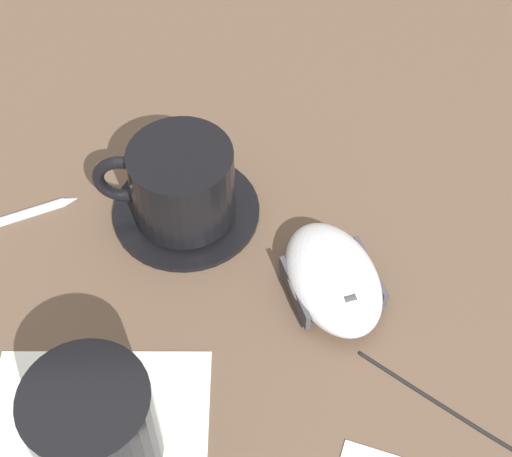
# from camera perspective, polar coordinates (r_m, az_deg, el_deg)

# --- Properties ---
(ground_plane) EXTENTS (3.00, 3.00, 0.00)m
(ground_plane) POSITION_cam_1_polar(r_m,az_deg,el_deg) (0.61, -6.87, -7.32)
(ground_plane) COLOR brown
(saucer) EXTENTS (0.13, 0.13, 0.01)m
(saucer) POSITION_cam_1_polar(r_m,az_deg,el_deg) (0.67, -5.11, 1.41)
(saucer) COLOR black
(saucer) RESTS_ON ground
(coffee_cup) EXTENTS (0.12, 0.09, 0.07)m
(coffee_cup) POSITION_cam_1_polar(r_m,az_deg,el_deg) (0.64, -5.58, 3.32)
(coffee_cup) COLOR black
(coffee_cup) RESTS_ON saucer
(computer_mouse) EXTENTS (0.10, 0.12, 0.04)m
(computer_mouse) POSITION_cam_1_polar(r_m,az_deg,el_deg) (0.61, 5.63, -3.63)
(computer_mouse) COLOR silver
(computer_mouse) RESTS_ON ground
(napkin_under_glass) EXTENTS (0.17, 0.17, 0.00)m
(napkin_under_glass) POSITION_cam_1_polar(r_m,az_deg,el_deg) (0.57, -11.76, -15.66)
(napkin_under_glass) COLOR silver
(napkin_under_glass) RESTS_ON ground
(drinking_glass) EXTENTS (0.08, 0.08, 0.08)m
(drinking_glass) POSITION_cam_1_polar(r_m,az_deg,el_deg) (0.53, -11.72, -13.90)
(drinking_glass) COLOR black
(drinking_glass) RESTS_ON napkin_under_glass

